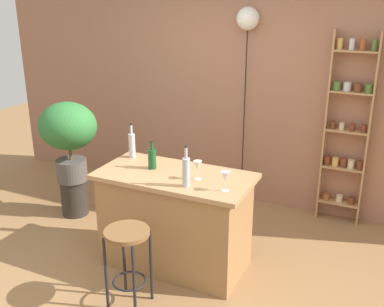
% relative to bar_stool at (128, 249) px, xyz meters
% --- Properties ---
extents(ground, '(12.00, 12.00, 0.00)m').
position_rel_bar_stool_xyz_m(ground, '(0.06, 0.38, -0.50)').
color(ground, olive).
extents(back_wall, '(6.40, 0.10, 2.80)m').
position_rel_bar_stool_xyz_m(back_wall, '(0.06, 2.33, 0.90)').
color(back_wall, '#9E6B51').
rests_on(back_wall, ground).
extents(kitchen_counter, '(1.36, 0.68, 0.89)m').
position_rel_bar_stool_xyz_m(kitchen_counter, '(0.06, 0.68, -0.05)').
color(kitchen_counter, '#9E7042').
rests_on(kitchen_counter, ground).
extents(bar_stool, '(0.35, 0.35, 0.67)m').
position_rel_bar_stool_xyz_m(bar_stool, '(0.00, 0.00, 0.00)').
color(bar_stool, black).
rests_on(bar_stool, ground).
extents(spice_shelf, '(0.45, 0.12, 2.03)m').
position_rel_bar_stool_xyz_m(spice_shelf, '(1.29, 2.19, 0.54)').
color(spice_shelf, tan).
rests_on(spice_shelf, ground).
extents(plant_stool, '(0.29, 0.29, 0.41)m').
position_rel_bar_stool_xyz_m(plant_stool, '(-1.41, 1.09, -0.29)').
color(plant_stool, '#2D2823').
rests_on(plant_stool, ground).
extents(potted_plant, '(0.64, 0.57, 0.88)m').
position_rel_bar_stool_xyz_m(potted_plant, '(-1.41, 1.09, 0.47)').
color(potted_plant, '#514C47').
rests_on(potted_plant, plant_stool).
extents(bottle_wine_red, '(0.07, 0.07, 0.26)m').
position_rel_bar_stool_xyz_m(bottle_wine_red, '(-0.18, 0.72, 0.48)').
color(bottle_wine_red, '#194C23').
rests_on(bottle_wine_red, kitchen_counter).
extents(bottle_sauce_amber, '(0.06, 0.06, 0.33)m').
position_rel_bar_stool_xyz_m(bottle_sauce_amber, '(-0.49, 0.89, 0.51)').
color(bottle_sauce_amber, '#B2B2B7').
rests_on(bottle_sauce_amber, kitchen_counter).
extents(bottle_spirits_clear, '(0.06, 0.06, 0.35)m').
position_rel_bar_stool_xyz_m(bottle_spirits_clear, '(0.27, 0.49, 0.52)').
color(bottle_spirits_clear, '#B2B2B7').
rests_on(bottle_spirits_clear, kitchen_counter).
extents(wine_glass_left, '(0.07, 0.07, 0.16)m').
position_rel_bar_stool_xyz_m(wine_glass_left, '(0.59, 0.54, 0.50)').
color(wine_glass_left, silver).
rests_on(wine_glass_left, kitchen_counter).
extents(wine_glass_center, '(0.07, 0.07, 0.16)m').
position_rel_bar_stool_xyz_m(wine_glass_center, '(0.29, 0.66, 0.50)').
color(wine_glass_center, silver).
rests_on(wine_glass_center, kitchen_counter).
extents(pendant_globe_light, '(0.24, 0.24, 2.23)m').
position_rel_bar_stool_xyz_m(pendant_globe_light, '(0.16, 2.22, 1.58)').
color(pendant_globe_light, black).
rests_on(pendant_globe_light, ground).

